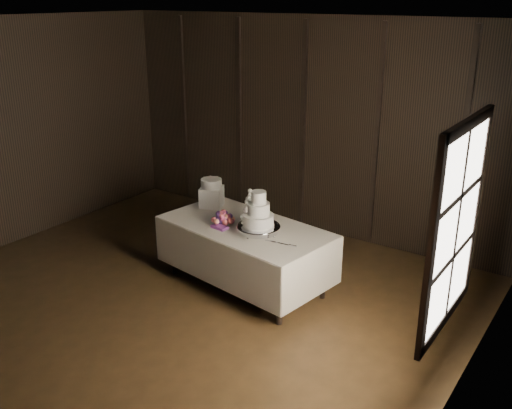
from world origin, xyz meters
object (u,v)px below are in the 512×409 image
object	(u,v)px
bouquet	(222,219)
small_cake	(211,183)
cake_stand	(259,230)
wedding_cake	(255,212)
box_pedestal	(212,197)
display_table	(245,253)

from	to	relation	value
bouquet	small_cake	xyz separation A→B (m)	(-0.47, 0.39, 0.23)
cake_stand	wedding_cake	distance (m)	0.21
cake_stand	box_pedestal	distance (m)	1.04
display_table	cake_stand	distance (m)	0.47
wedding_cake	small_cake	bearing A→B (deg)	135.97
wedding_cake	bouquet	xyz separation A→B (m)	(-0.46, 0.01, -0.18)
cake_stand	box_pedestal	size ratio (longest dim) A/B	1.86
display_table	wedding_cake	xyz separation A→B (m)	(0.22, -0.11, 0.59)
display_table	wedding_cake	bearing A→B (deg)	-18.87
bouquet	box_pedestal	distance (m)	0.61
display_table	cake_stand	size ratio (longest dim) A/B	4.38
cake_stand	box_pedestal	world-z (taller)	box_pedestal
box_pedestal	display_table	bearing A→B (deg)	-21.79
cake_stand	bouquet	distance (m)	0.49
display_table	bouquet	xyz separation A→B (m)	(-0.24, -0.11, 0.41)
small_cake	bouquet	bearing A→B (deg)	-39.85
display_table	box_pedestal	bearing A→B (deg)	166.69
wedding_cake	bouquet	distance (m)	0.50
display_table	bouquet	world-z (taller)	bouquet
cake_stand	wedding_cake	bearing A→B (deg)	-150.26
wedding_cake	small_cake	xyz separation A→B (m)	(-0.93, 0.40, 0.05)
wedding_cake	small_cake	size ratio (longest dim) A/B	1.55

